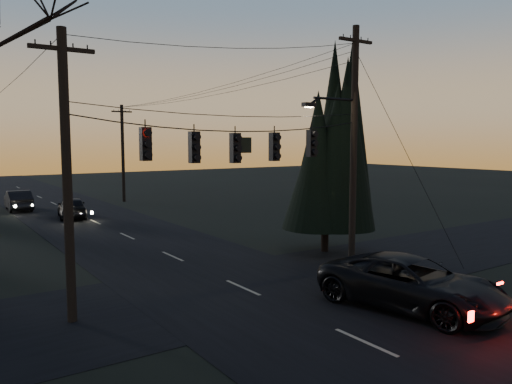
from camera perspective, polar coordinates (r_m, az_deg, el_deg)
main_road at (r=27.17m, az=-13.07°, el=-5.61°), size 8.00×120.00×0.02m
cross_road at (r=18.46m, az=-1.53°, el=-10.90°), size 60.00×7.00×0.02m
utility_pole_right at (r=21.83m, az=10.84°, el=-8.39°), size 5.00×0.30×10.00m
utility_pole_left at (r=16.19m, az=-20.23°, el=-13.72°), size 1.80×0.30×8.50m
utility_pole_far_r at (r=45.75m, az=-14.84°, el=-1.06°), size 1.80×0.30×8.50m
span_signal_assembly at (r=17.56m, az=-2.23°, el=5.32°), size 11.50×0.44×1.68m
evergreen_right at (r=23.98m, az=8.01°, el=4.96°), size 3.88×3.88×8.79m
suv_near at (r=16.80m, az=17.34°, el=-9.97°), size 3.83×6.34×1.64m
sedan_oncoming_a at (r=36.86m, az=-20.28°, el=-1.68°), size 2.48×4.60×1.49m
sedan_oncoming_b at (r=42.69m, az=-25.52°, el=-0.88°), size 1.79×4.71×1.53m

